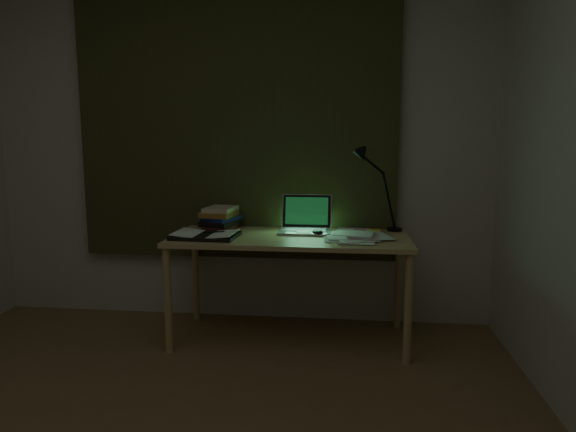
% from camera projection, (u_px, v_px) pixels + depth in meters
% --- Properties ---
extents(wall_back, '(3.50, 0.00, 2.50)m').
position_uv_depth(wall_back, '(237.00, 143.00, 3.56)').
color(wall_back, beige).
rests_on(wall_back, ground).
extents(curtain, '(2.20, 0.06, 2.00)m').
position_uv_depth(curtain, '(236.00, 113.00, 3.49)').
color(curtain, '#32341A').
rests_on(curtain, wall_back).
extents(desk, '(1.48, 0.65, 0.67)m').
position_uv_depth(desk, '(290.00, 288.00, 3.25)').
color(desk, tan).
rests_on(desk, floor).
extents(laptop, '(0.34, 0.38, 0.24)m').
position_uv_depth(laptop, '(305.00, 215.00, 3.29)').
color(laptop, silver).
rests_on(laptop, desk).
extents(open_textbook, '(0.40, 0.30, 0.03)m').
position_uv_depth(open_textbook, '(205.00, 235.00, 3.15)').
color(open_textbook, white).
rests_on(open_textbook, desk).
extents(book_stack, '(0.25, 0.28, 0.16)m').
position_uv_depth(book_stack, '(221.00, 218.00, 3.43)').
color(book_stack, white).
rests_on(book_stack, desk).
extents(loose_papers, '(0.40, 0.41, 0.02)m').
position_uv_depth(loose_papers, '(353.00, 235.00, 3.18)').
color(loose_papers, silver).
rests_on(loose_papers, desk).
extents(mouse, '(0.09, 0.12, 0.04)m').
position_uv_depth(mouse, '(318.00, 232.00, 3.23)').
color(mouse, black).
rests_on(mouse, desk).
extents(sticky_yellow, '(0.08, 0.08, 0.02)m').
position_uv_depth(sticky_yellow, '(374.00, 231.00, 3.34)').
color(sticky_yellow, yellow).
rests_on(sticky_yellow, desk).
extents(sticky_pink, '(0.08, 0.08, 0.02)m').
position_uv_depth(sticky_pink, '(359.00, 232.00, 3.31)').
color(sticky_pink, '#CF508B').
rests_on(sticky_pink, desk).
extents(desk_lamp, '(0.40, 0.35, 0.52)m').
position_uv_depth(desk_lamp, '(396.00, 192.00, 3.34)').
color(desk_lamp, black).
rests_on(desk_lamp, desk).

